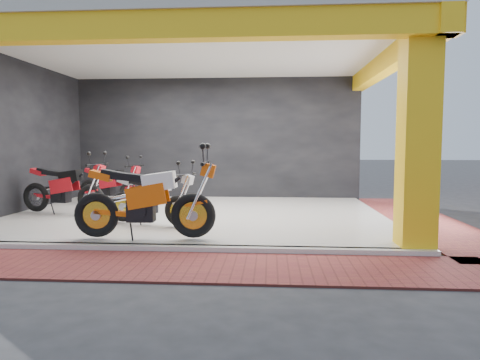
# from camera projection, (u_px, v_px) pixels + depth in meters

# --- Properties ---
(ground) EXTENTS (80.00, 80.00, 0.00)m
(ground) POSITION_uv_depth(u_px,v_px,m) (178.00, 237.00, 7.42)
(ground) COLOR #2D2D30
(ground) RESTS_ON ground
(showroom_floor) EXTENTS (8.00, 6.00, 0.10)m
(showroom_floor) POSITION_uv_depth(u_px,v_px,m) (198.00, 215.00, 9.41)
(showroom_floor) COLOR white
(showroom_floor) RESTS_ON ground
(showroom_ceiling) EXTENTS (8.40, 6.40, 0.20)m
(showroom_ceiling) POSITION_uv_depth(u_px,v_px,m) (196.00, 51.00, 9.12)
(showroom_ceiling) COLOR beige
(showroom_ceiling) RESTS_ON corner_column
(back_wall) EXTENTS (8.20, 0.20, 3.50)m
(back_wall) POSITION_uv_depth(u_px,v_px,m) (216.00, 140.00, 12.35)
(back_wall) COLOR black
(back_wall) RESTS_ON ground
(left_wall) EXTENTS (0.20, 6.20, 3.50)m
(left_wall) POSITION_uv_depth(u_px,v_px,m) (16.00, 138.00, 9.56)
(left_wall) COLOR black
(left_wall) RESTS_ON ground
(corner_column) EXTENTS (0.50, 0.50, 3.50)m
(corner_column) POSITION_uv_depth(u_px,v_px,m) (418.00, 135.00, 6.26)
(corner_column) COLOR yellow
(corner_column) RESTS_ON ground
(header_beam_front) EXTENTS (8.40, 0.30, 0.40)m
(header_beam_front) POSITION_uv_depth(u_px,v_px,m) (161.00, 27.00, 6.16)
(header_beam_front) COLOR yellow
(header_beam_front) RESTS_ON corner_column
(header_beam_right) EXTENTS (0.30, 6.40, 0.40)m
(header_beam_right) POSITION_uv_depth(u_px,v_px,m) (387.00, 63.00, 8.85)
(header_beam_right) COLOR yellow
(header_beam_right) RESTS_ON corner_column
(floor_kerb) EXTENTS (8.00, 0.20, 0.10)m
(floor_kerb) POSITION_uv_depth(u_px,v_px,m) (164.00, 248.00, 6.40)
(floor_kerb) COLOR white
(floor_kerb) RESTS_ON ground
(paver_front) EXTENTS (9.00, 1.40, 0.03)m
(paver_front) POSITION_uv_depth(u_px,v_px,m) (149.00, 265.00, 5.63)
(paver_front) COLOR brown
(paver_front) RESTS_ON ground
(paver_right) EXTENTS (1.40, 7.00, 0.03)m
(paver_right) POSITION_uv_depth(u_px,v_px,m) (422.00, 220.00, 9.06)
(paver_right) COLOR brown
(paver_right) RESTS_ON ground
(moto_hero) EXTENTS (2.43, 0.99, 1.46)m
(moto_hero) POSITION_uv_depth(u_px,v_px,m) (193.00, 194.00, 6.74)
(moto_hero) COLOR #DF5609
(moto_hero) RESTS_ON showroom_floor
(moto_row_a) EXTENTS (2.04, 1.26, 1.17)m
(moto_row_a) POSITION_uv_depth(u_px,v_px,m) (179.00, 196.00, 7.74)
(moto_row_a) COLOR #ABACB2
(moto_row_a) RESTS_ON showroom_floor
(moto_row_b) EXTENTS (2.25, 1.17, 1.31)m
(moto_row_b) POSITION_uv_depth(u_px,v_px,m) (91.00, 185.00, 9.08)
(moto_row_b) COLOR red
(moto_row_b) RESTS_ON showroom_floor
(moto_row_d) EXTENTS (2.08, 1.30, 1.19)m
(moto_row_d) POSITION_uv_depth(u_px,v_px,m) (129.00, 182.00, 10.51)
(moto_row_d) COLOR #AE121C
(moto_row_d) RESTS_ON showroom_floor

